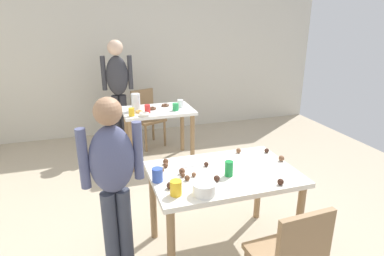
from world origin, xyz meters
TOP-DOWN VIEW (x-y plane):
  - ground_plane at (0.00, 0.00)m, footprint 6.40×6.40m
  - wall_back at (0.00, 3.20)m, footprint 6.40×0.10m
  - dining_table_near at (0.04, -0.20)m, footprint 1.17×0.79m
  - dining_table_far at (-0.07, 1.79)m, footprint 0.94×0.63m
  - chair_near_table at (0.19, -0.97)m, footprint 0.42×0.42m
  - chair_far_table at (-0.13, 2.46)m, footprint 0.52×0.52m
  - person_girl_near at (-0.82, -0.22)m, footprint 0.45×0.23m
  - person_adult_far at (-0.52, 2.48)m, footprint 0.45×0.22m
  - mixing_bowl at (-0.22, -0.49)m, footprint 0.17×0.17m
  - soda_can at (0.06, -0.28)m, footprint 0.07×0.07m
  - fork_near at (-0.18, -0.03)m, footprint 0.17×0.02m
  - cup_near_0 at (-0.42, -0.44)m, footprint 0.08×0.08m
  - cup_near_1 at (-0.50, -0.20)m, footprint 0.08×0.08m
  - cake_ball_0 at (-0.21, -0.21)m, footprint 0.04×0.04m
  - cake_ball_1 at (-0.28, -0.26)m, footprint 0.04×0.04m
  - cake_ball_2 at (-0.29, -0.14)m, footprint 0.05×0.05m
  - cake_ball_3 at (0.33, 0.11)m, footprint 0.05×0.05m
  - cake_ball_4 at (-0.43, -0.34)m, footprint 0.05×0.05m
  - cake_ball_5 at (0.58, 0.04)m, footprint 0.04×0.04m
  - cake_ball_6 at (-0.37, 0.08)m, footprint 0.05×0.05m
  - cake_ball_7 at (0.60, -0.17)m, footprint 0.05×0.05m
  - cake_ball_8 at (-0.38, 0.01)m, footprint 0.04×0.04m
  - cake_ball_9 at (-0.07, -0.34)m, footprint 0.05×0.05m
  - cake_ball_10 at (0.37, -0.53)m, footprint 0.05×0.05m
  - cake_ball_11 at (-0.30, -0.20)m, footprint 0.04×0.04m
  - cake_ball_12 at (-0.44, -0.06)m, footprint 0.04×0.04m
  - cake_ball_13 at (-0.06, -0.07)m, footprint 0.04×0.04m
  - pitcher_far at (-0.36, 1.83)m, footprint 0.12×0.12m
  - cup_far_0 at (0.14, 1.67)m, footprint 0.08×0.08m
  - cup_far_1 at (-0.45, 1.59)m, footprint 0.07×0.07m
  - cup_far_2 at (-0.24, 1.64)m, footprint 0.07×0.07m
  - cup_far_3 at (0.24, 1.80)m, footprint 0.09×0.09m
  - donut_far_0 at (-0.34, 1.71)m, footprint 0.10×0.10m
  - donut_far_1 at (-0.34, 2.05)m, footprint 0.11×0.11m
  - donut_far_2 at (0.06, 1.92)m, footprint 0.11×0.11m
  - donut_far_3 at (-0.30, 1.54)m, footprint 0.14×0.14m
  - donut_far_4 at (-0.15, 1.81)m, footprint 0.11×0.11m

SIDE VIEW (x-z plane):
  - ground_plane at x=0.00m, z-range 0.00..0.00m
  - chair_near_table at x=0.19m, z-range 0.06..0.93m
  - chair_far_table at x=-0.13m, z-range 0.06..0.93m
  - dining_table_far at x=-0.07m, z-range 0.24..0.99m
  - dining_table_near at x=0.04m, z-range 0.27..1.02m
  - fork_near at x=-0.18m, z-range 0.75..0.76m
  - donut_far_0 at x=-0.34m, z-range 0.75..0.78m
  - donut_far_2 at x=0.06m, z-range 0.75..0.78m
  - donut_far_1 at x=-0.34m, z-range 0.75..0.78m
  - donut_far_4 at x=-0.15m, z-range 0.75..0.78m
  - cake_ball_11 at x=-0.30m, z-range 0.75..0.79m
  - cake_ball_0 at x=-0.21m, z-range 0.75..0.79m
  - cake_ball_13 at x=-0.06m, z-range 0.75..0.79m
  - cake_ball_12 at x=-0.44m, z-range 0.75..0.79m
  - donut_far_3 at x=-0.30m, z-range 0.75..0.79m
  - cake_ball_5 at x=0.58m, z-range 0.75..0.79m
  - cake_ball_8 at x=-0.38m, z-range 0.75..0.79m
  - cake_ball_1 at x=-0.28m, z-range 0.75..0.79m
  - cake_ball_3 at x=0.33m, z-range 0.75..0.80m
  - cake_ball_9 at x=-0.07m, z-range 0.75..0.80m
  - cake_ball_6 at x=-0.37m, z-range 0.75..0.80m
  - cake_ball_10 at x=0.37m, z-range 0.75..0.80m
  - cake_ball_7 at x=0.60m, z-range 0.75..0.80m
  - cake_ball_2 at x=-0.29m, z-range 0.75..0.80m
  - cake_ball_4 at x=-0.43m, z-range 0.75..0.80m
  - mixing_bowl at x=-0.22m, z-range 0.75..0.84m
  - cup_far_0 at x=0.14m, z-range 0.75..0.85m
  - cup_far_1 at x=-0.45m, z-range 0.75..0.85m
  - cup_far_3 at x=0.24m, z-range 0.75..0.86m
  - cup_near_1 at x=-0.50m, z-range 0.75..0.86m
  - cup_near_0 at x=-0.42m, z-range 0.75..0.86m
  - cup_far_2 at x=-0.24m, z-range 0.75..0.87m
  - soda_can at x=0.06m, z-range 0.75..0.87m
  - person_girl_near at x=-0.82m, z-range 0.14..1.57m
  - pitcher_far at x=-0.36m, z-range 0.75..0.98m
  - person_adult_far at x=-0.52m, z-range 0.17..1.80m
  - wall_back at x=0.00m, z-range 0.00..2.60m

